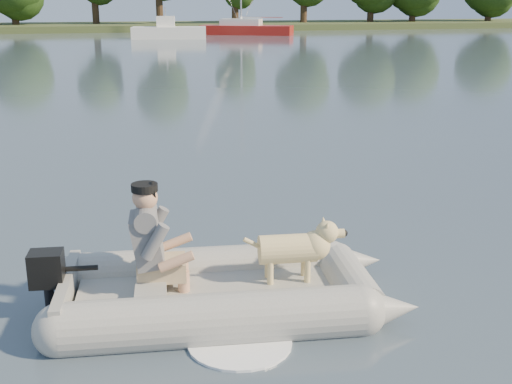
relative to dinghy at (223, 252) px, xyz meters
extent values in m
plane|color=#4F606B|center=(0.65, -0.40, -0.61)|extent=(160.00, 160.00, 0.00)
cube|color=#47512D|center=(0.65, 61.60, -0.36)|extent=(160.00, 12.00, 0.70)
cylinder|color=#332316|center=(-9.25, 60.93, 0.86)|extent=(0.70, 0.70, 2.94)
cylinder|color=#332316|center=(-1.77, 61.55, 1.23)|extent=(0.70, 0.70, 3.67)
cylinder|color=#332316|center=(4.35, 59.75, 1.53)|extent=(0.70, 0.70, 4.29)
cylinder|color=#332316|center=(11.95, 60.02, 0.99)|extent=(0.70, 0.70, 3.21)
cylinder|color=#332316|center=(19.35, 60.64, 1.36)|extent=(0.70, 0.70, 3.94)
cylinder|color=#332316|center=(26.92, 60.91, 1.15)|extent=(0.70, 0.70, 3.52)
cylinder|color=#332316|center=(31.70, 60.68, 0.99)|extent=(0.70, 0.70, 3.21)
cylinder|color=#332316|center=(40.70, 60.38, 0.87)|extent=(0.70, 0.70, 2.96)
cube|color=#9D1711|center=(10.95, 49.86, -0.32)|extent=(8.12, 5.40, 0.98)
cube|color=white|center=(10.50, 50.07, 0.42)|extent=(3.86, 3.03, 0.59)
camera|label=1|loc=(-1.01, -5.87, 2.43)|focal=45.00mm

